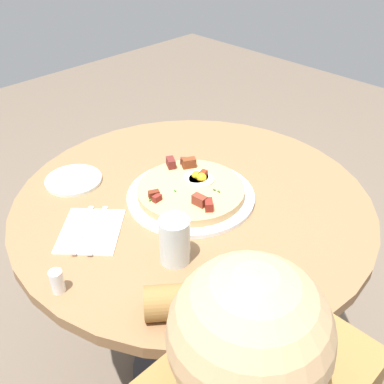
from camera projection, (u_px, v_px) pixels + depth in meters
name	position (u px, v px, depth m)	size (l,w,h in m)	color
ground_plane	(192.00, 369.00, 1.64)	(6.00, 6.00, 0.00)	#6B5B4C
dining_table	(193.00, 250.00, 1.31)	(0.95, 0.95, 0.76)	olive
pizza_plate	(191.00, 196.00, 1.21)	(0.34, 0.34, 0.01)	white
breakfast_pizza	(191.00, 189.00, 1.20)	(0.28, 0.28, 0.05)	tan
bread_plate	(74.00, 180.00, 1.27)	(0.16, 0.16, 0.01)	silver
napkin	(91.00, 231.00, 1.10)	(0.17, 0.14, 0.00)	white
fork	(83.00, 229.00, 1.09)	(0.18, 0.01, 0.01)	silver
knife	(98.00, 230.00, 1.09)	(0.18, 0.01, 0.01)	silver
water_glass	(175.00, 241.00, 0.98)	(0.07, 0.07, 0.11)	silver
salt_shaker	(57.00, 281.00, 0.93)	(0.03, 0.03, 0.05)	white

